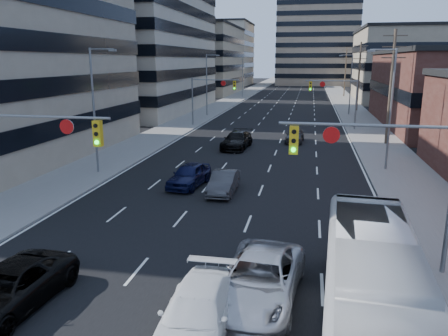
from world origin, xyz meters
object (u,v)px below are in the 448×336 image
at_px(sedan_blue, 189,175).
at_px(black_pickup, 8,289).
at_px(transit_bus, 374,298).
at_px(white_van, 197,314).
at_px(silver_suv, 260,279).

bearing_deg(sedan_blue, black_pickup, -89.62).
relative_size(black_pickup, transit_bus, 0.46).
bearing_deg(black_pickup, transit_bus, 4.53).
height_order(white_van, sedan_blue, sedan_blue).
xyz_separation_m(transit_bus, sedan_blue, (-9.68, 15.24, -0.84)).
xyz_separation_m(black_pickup, silver_suv, (8.20, 2.18, 0.07)).
bearing_deg(sedan_blue, silver_suv, -57.20).
bearing_deg(white_van, sedan_blue, 105.30).
xyz_separation_m(white_van, transit_bus, (5.08, 0.47, 0.86)).
height_order(black_pickup, white_van, white_van).
height_order(silver_suv, transit_bus, transit_bus).
relative_size(black_pickup, sedan_blue, 1.17).
distance_m(black_pickup, white_van, 6.58).
height_order(silver_suv, sedan_blue, silver_suv).
bearing_deg(silver_suv, sedan_blue, 120.26).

